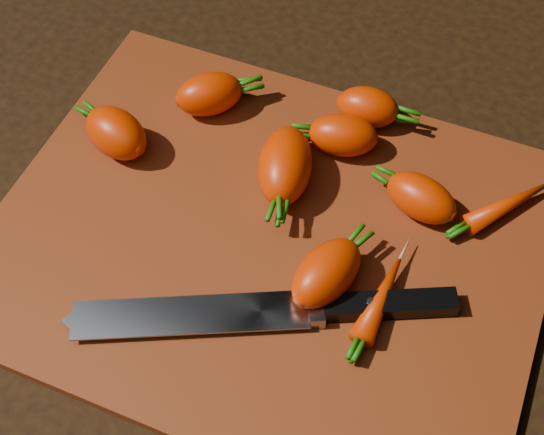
% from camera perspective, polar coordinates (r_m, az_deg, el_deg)
% --- Properties ---
extents(ground, '(2.00, 2.00, 0.01)m').
position_cam_1_polar(ground, '(0.71, -0.31, -2.22)').
color(ground, black).
extents(cutting_board, '(0.50, 0.40, 0.01)m').
position_cam_1_polar(cutting_board, '(0.70, -0.31, -1.74)').
color(cutting_board, maroon).
rests_on(cutting_board, ground).
extents(carrot_0, '(0.08, 0.08, 0.04)m').
position_cam_1_polar(carrot_0, '(0.78, -4.74, 9.25)').
color(carrot_0, red).
rests_on(carrot_0, cutting_board).
extents(carrot_1, '(0.08, 0.07, 0.05)m').
position_cam_1_polar(carrot_1, '(0.76, -11.67, 6.25)').
color(carrot_1, red).
rests_on(carrot_1, cutting_board).
extents(carrot_2, '(0.07, 0.10, 0.05)m').
position_cam_1_polar(carrot_2, '(0.71, 0.98, 3.94)').
color(carrot_2, red).
rests_on(carrot_2, cutting_board).
extents(carrot_3, '(0.07, 0.09, 0.05)m').
position_cam_1_polar(carrot_3, '(0.65, 4.12, -4.19)').
color(carrot_3, red).
rests_on(carrot_3, cutting_board).
extents(carrot_4, '(0.08, 0.06, 0.04)m').
position_cam_1_polar(carrot_4, '(0.75, 5.36, 6.19)').
color(carrot_4, red).
rests_on(carrot_4, cutting_board).
extents(carrot_5, '(0.07, 0.05, 0.04)m').
position_cam_1_polar(carrot_5, '(0.77, 7.22, 8.25)').
color(carrot_5, red).
rests_on(carrot_5, cutting_board).
extents(carrot_6, '(0.08, 0.06, 0.04)m').
position_cam_1_polar(carrot_6, '(0.71, 11.16, 1.47)').
color(carrot_6, red).
rests_on(carrot_6, cutting_board).
extents(carrot_7, '(0.08, 0.09, 0.02)m').
position_cam_1_polar(carrot_7, '(0.74, 17.45, 0.98)').
color(carrot_7, red).
rests_on(carrot_7, cutting_board).
extents(carrot_8, '(0.03, 0.09, 0.02)m').
position_cam_1_polar(carrot_8, '(0.66, 8.18, -6.05)').
color(carrot_8, red).
rests_on(carrot_8, cutting_board).
extents(knife, '(0.31, 0.17, 0.02)m').
position_cam_1_polar(knife, '(0.65, -4.37, -7.24)').
color(knife, gray).
rests_on(knife, cutting_board).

